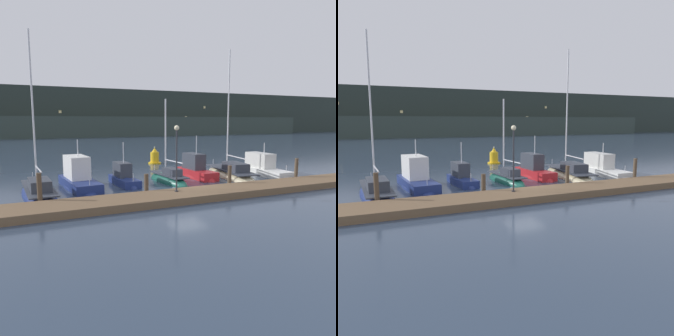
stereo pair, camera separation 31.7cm
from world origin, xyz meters
TOP-DOWN VIEW (x-y plane):
  - ground_plane at (0.00, 0.00)m, footprint 400.00×400.00m
  - dock at (0.00, -2.11)m, footprint 28.87×2.80m
  - mooring_pile_0 at (-9.71, -0.46)m, footprint 0.28×0.28m
  - mooring_pile_1 at (-3.24, -0.46)m, footprint 0.28×0.28m
  - mooring_pile_2 at (3.24, -0.46)m, footprint 0.28×0.28m
  - mooring_pile_3 at (9.71, -0.46)m, footprint 0.28×0.28m
  - sailboat_berth_1 at (-9.63, 2.80)m, footprint 2.48×8.05m
  - motorboat_berth_2 at (-6.77, 4.33)m, footprint 2.62×6.53m
  - motorboat_berth_3 at (-3.39, 4.06)m, footprint 1.59×4.69m
  - sailboat_berth_4 at (0.17, 3.60)m, footprint 1.89×5.60m
  - motorboat_berth_5 at (3.28, 4.59)m, footprint 1.83×5.25m
  - sailboat_berth_6 at (6.27, 3.74)m, footprint 3.61×8.74m
  - motorboat_berth_7 at (9.65, 3.39)m, footprint 2.07×6.66m
  - channel_buoy at (3.47, 14.71)m, footprint 1.47×1.47m
  - dock_lamppost at (-1.67, -1.72)m, footprint 0.32×0.32m
  - hillside_backdrop at (1.80, 89.34)m, footprint 240.00×23.00m

SIDE VIEW (x-z plane):
  - ground_plane at x=0.00m, z-range 0.00..0.00m
  - sailboat_berth_4 at x=0.17m, z-range -3.57..3.78m
  - sailboat_berth_6 at x=6.27m, z-range -5.71..5.99m
  - sailboat_berth_1 at x=-9.63m, z-range -5.51..5.80m
  - dock at x=0.00m, z-range 0.00..0.45m
  - motorboat_berth_3 at x=-3.39m, z-range -1.73..2.22m
  - motorboat_berth_7 at x=9.65m, z-range -1.40..2.07m
  - motorboat_berth_5 at x=3.28m, z-range -1.78..2.47m
  - motorboat_berth_2 at x=-6.77m, z-range -1.55..2.48m
  - channel_buoy at x=3.47m, z-range -0.25..1.72m
  - mooring_pile_1 at x=-3.24m, z-range 0.00..1.49m
  - mooring_pile_2 at x=3.24m, z-range 0.00..1.68m
  - mooring_pile_3 at x=9.71m, z-range 0.00..1.91m
  - mooring_pile_0 at x=-9.71m, z-range 0.00..1.99m
  - dock_lamppost at x=-1.67m, z-range 1.14..5.33m
  - hillside_backdrop at x=1.80m, z-range -0.59..14.29m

